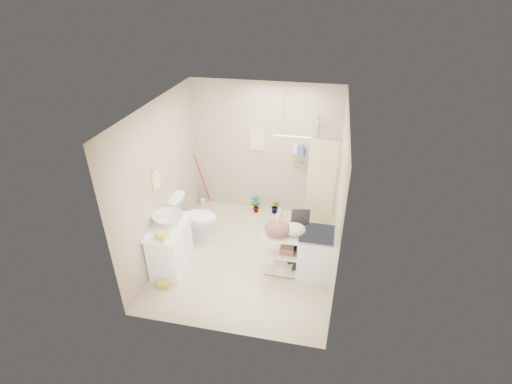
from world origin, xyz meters
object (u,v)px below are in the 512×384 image
at_px(washing_machine, 315,253).
at_px(laundry_rack, 284,250).
at_px(vanity, 170,246).
at_px(toilet, 195,217).

height_order(washing_machine, laundry_rack, laundry_rack).
height_order(vanity, laundry_rack, laundry_rack).
height_order(vanity, toilet, toilet).
xyz_separation_m(vanity, washing_machine, (2.30, 0.31, -0.01)).
distance_m(toilet, laundry_rack, 1.79).
relative_size(washing_machine, laundry_rack, 0.89).
relative_size(vanity, toilet, 1.06).
distance_m(vanity, washing_machine, 2.32).
bearing_deg(washing_machine, vanity, -172.32).
distance_m(vanity, toilet, 0.83).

